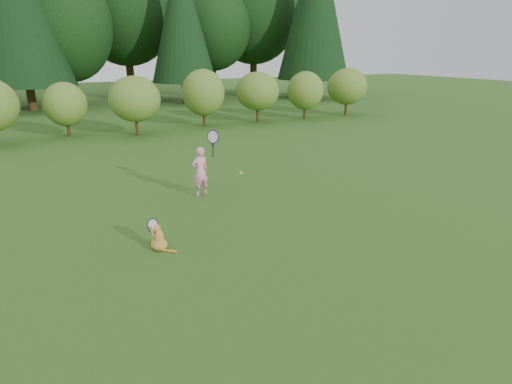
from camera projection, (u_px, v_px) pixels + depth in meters
name	position (u px, v px, depth m)	size (l,w,h in m)	color
ground	(264.00, 238.00, 8.59)	(100.00, 100.00, 0.00)	#335718
shrub_row	(135.00, 102.00, 19.29)	(28.00, 3.00, 2.80)	olive
child	(201.00, 170.00, 10.95)	(0.74, 0.49, 1.90)	pink
cat	(158.00, 237.00, 8.01)	(0.49, 0.70, 0.68)	orange
tennis_ball	(241.00, 173.00, 9.19)	(0.06, 0.06, 0.06)	#C7E11A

